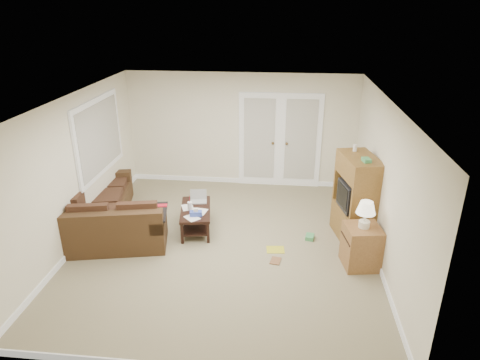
# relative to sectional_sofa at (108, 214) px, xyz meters

# --- Properties ---
(floor) EXTENTS (5.50, 5.50, 0.00)m
(floor) POSITION_rel_sectional_sofa_xyz_m (2.18, -0.32, -0.31)
(floor) COLOR gray
(floor) RESTS_ON ground
(ceiling) EXTENTS (5.00, 5.50, 0.02)m
(ceiling) POSITION_rel_sectional_sofa_xyz_m (2.18, -0.32, 2.19)
(ceiling) COLOR white
(ceiling) RESTS_ON wall_back
(wall_left) EXTENTS (0.02, 5.50, 2.50)m
(wall_left) POSITION_rel_sectional_sofa_xyz_m (-0.32, -0.32, 0.94)
(wall_left) COLOR white
(wall_left) RESTS_ON floor
(wall_right) EXTENTS (0.02, 5.50, 2.50)m
(wall_right) POSITION_rel_sectional_sofa_xyz_m (4.68, -0.32, 0.94)
(wall_right) COLOR white
(wall_right) RESTS_ON floor
(wall_back) EXTENTS (5.00, 0.02, 2.50)m
(wall_back) POSITION_rel_sectional_sofa_xyz_m (2.18, 2.43, 0.94)
(wall_back) COLOR white
(wall_back) RESTS_ON floor
(wall_front) EXTENTS (5.00, 0.02, 2.50)m
(wall_front) POSITION_rel_sectional_sofa_xyz_m (2.18, -3.07, 0.94)
(wall_front) COLOR white
(wall_front) RESTS_ON floor
(baseboards) EXTENTS (5.00, 5.50, 0.10)m
(baseboards) POSITION_rel_sectional_sofa_xyz_m (2.18, -0.32, -0.26)
(baseboards) COLOR silver
(baseboards) RESTS_ON floor
(french_doors) EXTENTS (1.80, 0.05, 2.13)m
(french_doors) POSITION_rel_sectional_sofa_xyz_m (3.03, 2.40, 0.73)
(french_doors) COLOR silver
(french_doors) RESTS_ON floor
(window_left) EXTENTS (0.05, 1.92, 1.42)m
(window_left) POSITION_rel_sectional_sofa_xyz_m (-0.29, 0.68, 1.24)
(window_left) COLOR silver
(window_left) RESTS_ON wall_left
(sectional_sofa) EXTENTS (2.16, 2.64, 0.78)m
(sectional_sofa) POSITION_rel_sectional_sofa_xyz_m (0.00, 0.00, 0.00)
(sectional_sofa) COLOR #462F1A
(sectional_sofa) RESTS_ON floor
(coffee_table) EXTENTS (0.69, 1.11, 0.71)m
(coffee_table) POSITION_rel_sectional_sofa_xyz_m (1.58, 0.18, -0.07)
(coffee_table) COLOR black
(coffee_table) RESTS_ON floor
(tv_armoire) EXTENTS (0.71, 1.03, 1.63)m
(tv_armoire) POSITION_rel_sectional_sofa_xyz_m (4.37, 0.18, 0.46)
(tv_armoire) COLOR brown
(tv_armoire) RESTS_ON floor
(side_cabinet) EXTENTS (0.60, 0.60, 1.11)m
(side_cabinet) POSITION_rel_sectional_sofa_xyz_m (4.38, -0.70, 0.09)
(side_cabinet) COLOR olive
(side_cabinet) RESTS_ON floor
(space_heater) EXTENTS (0.13, 0.11, 0.31)m
(space_heater) POSITION_rel_sectional_sofa_xyz_m (4.38, 2.13, -0.15)
(space_heater) COLOR white
(space_heater) RESTS_ON floor
(floor_magazine) EXTENTS (0.32, 0.26, 0.01)m
(floor_magazine) POSITION_rel_sectional_sofa_xyz_m (3.04, -0.39, -0.30)
(floor_magazine) COLOR gold
(floor_magazine) RESTS_ON floor
(floor_greenbox) EXTENTS (0.17, 0.21, 0.07)m
(floor_greenbox) POSITION_rel_sectional_sofa_xyz_m (3.63, 0.04, -0.27)
(floor_greenbox) COLOR #469A59
(floor_greenbox) RESTS_ON floor
(floor_book) EXTENTS (0.19, 0.24, 0.02)m
(floor_book) POSITION_rel_sectional_sofa_xyz_m (2.98, -0.72, -0.30)
(floor_book) COLOR brown
(floor_book) RESTS_ON floor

